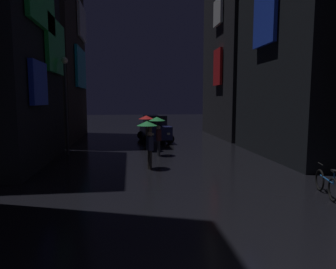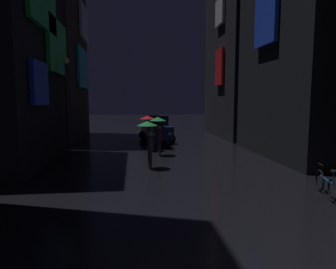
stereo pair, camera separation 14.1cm
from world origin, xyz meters
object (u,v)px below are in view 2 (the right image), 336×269
at_px(pedestrian_foreground_right_red, 148,123).
at_px(streetlamp_left_far, 67,94).
at_px(car_distant, 156,129).
at_px(pedestrian_foreground_left_green, 148,131).
at_px(pedestrian_near_crossing_green, 158,125).
at_px(bicycle_parked_at_storefront, 326,184).

relative_size(pedestrian_foreground_right_red, streetlamp_left_far, 0.40).
distance_m(car_distant, streetlamp_left_far, 7.56).
bearing_deg(pedestrian_foreground_left_green, pedestrian_foreground_right_red, 87.14).
bearing_deg(pedestrian_foreground_right_red, pedestrian_near_crossing_green, -73.42).
relative_size(pedestrian_foreground_right_red, bicycle_parked_at_storefront, 1.20).
height_order(pedestrian_foreground_right_red, streetlamp_left_far, streetlamp_left_far).
bearing_deg(pedestrian_near_crossing_green, pedestrian_foreground_right_red, 106.58).
bearing_deg(car_distant, bicycle_parked_at_storefront, -71.85).
xyz_separation_m(car_distant, streetlamp_left_far, (-5.24, -4.89, 2.41)).
height_order(pedestrian_near_crossing_green, pedestrian_foreground_left_green, same).
distance_m(bicycle_parked_at_storefront, streetlamp_left_far, 13.09).
xyz_separation_m(bicycle_parked_at_storefront, car_distant, (-4.35, 13.29, 0.54)).
xyz_separation_m(pedestrian_foreground_right_red, pedestrian_near_crossing_green, (0.47, -1.57, 0.00)).
bearing_deg(pedestrian_near_crossing_green, car_distant, 86.70).
bearing_deg(car_distant, streetlamp_left_far, -137.00).
bearing_deg(pedestrian_foreground_right_red, pedestrian_foreground_left_green, -92.86).
bearing_deg(pedestrian_foreground_right_red, car_distant, 79.15).
height_order(pedestrian_foreground_right_red, pedestrian_foreground_left_green, same).
relative_size(pedestrian_foreground_left_green, car_distant, 0.50).
bearing_deg(car_distant, pedestrian_near_crossing_green, -93.30).
bearing_deg(pedestrian_foreground_left_green, bicycle_parked_at_storefront, -39.63).
bearing_deg(pedestrian_near_crossing_green, pedestrian_foreground_left_green, -102.87).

